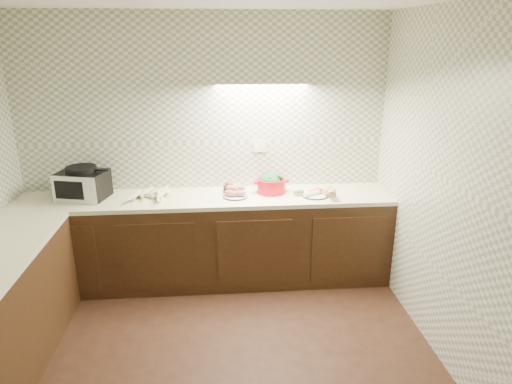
{
  "coord_description": "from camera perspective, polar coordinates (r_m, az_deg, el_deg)",
  "views": [
    {
      "loc": [
        0.14,
        -2.67,
        2.37
      ],
      "look_at": [
        0.47,
        1.25,
        1.02
      ],
      "focal_mm": 32.0,
      "sensor_mm": 36.0,
      "label": 1
    }
  ],
  "objects": [
    {
      "name": "parsnip_pile",
      "position": [
        4.41,
        -12.9,
        -0.55
      ],
      "size": [
        0.44,
        0.44,
        0.08
      ],
      "color": "beige",
      "rests_on": "counter"
    },
    {
      "name": "veg_plate",
      "position": [
        4.44,
        8.05,
        0.01
      ],
      "size": [
        0.43,
        0.29,
        0.12
      ],
      "rotation": [
        0.0,
        0.0,
        -0.42
      ],
      "color": "#122046",
      "rests_on": "counter"
    },
    {
      "name": "counter",
      "position": [
        3.95,
        -16.47,
        -11.03
      ],
      "size": [
        3.6,
        3.6,
        0.9
      ],
      "color": "black",
      "rests_on": "ground"
    },
    {
      "name": "room",
      "position": [
        2.77,
        -7.5,
        3.22
      ],
      "size": [
        3.6,
        3.6,
        2.6
      ],
      "color": "black",
      "rests_on": "ground"
    },
    {
      "name": "onion_bowl",
      "position": [
        4.52,
        -3.19,
        0.53
      ],
      "size": [
        0.15,
        0.15,
        0.12
      ],
      "color": "black",
      "rests_on": "counter"
    },
    {
      "name": "dutch_oven",
      "position": [
        4.49,
        1.93,
        1.14
      ],
      "size": [
        0.35,
        0.31,
        0.2
      ],
      "rotation": [
        0.0,
        0.0,
        0.1
      ],
      "color": "red",
      "rests_on": "counter"
    },
    {
      "name": "toaster_oven",
      "position": [
        4.62,
        -20.85,
        1.0
      ],
      "size": [
        0.5,
        0.43,
        0.31
      ],
      "rotation": [
        0.0,
        0.0,
        -0.25
      ],
      "color": "black",
      "rests_on": "counter"
    },
    {
      "name": "sweet_potato_plate",
      "position": [
        4.38,
        -2.61,
        -0.09
      ],
      "size": [
        0.24,
        0.24,
        0.11
      ],
      "rotation": [
        0.0,
        0.0,
        -0.01
      ],
      "color": "#122046",
      "rests_on": "counter"
    }
  ]
}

